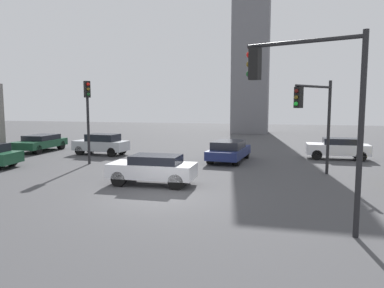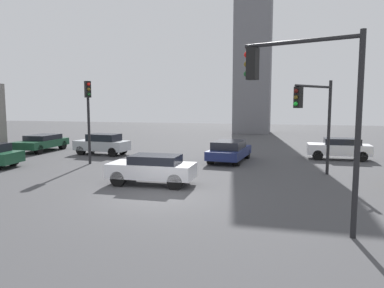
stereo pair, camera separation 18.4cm
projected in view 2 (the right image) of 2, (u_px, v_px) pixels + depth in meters
ground_plane at (158, 197)px, 14.64m from camera, size 107.11×107.11×0.00m
traffic_light_0 at (314, 110)px, 18.04m from camera, size 1.97×2.66×4.95m
traffic_light_1 at (88, 107)px, 22.33m from camera, size 0.48×0.45×5.12m
traffic_light_2 at (304, 91)px, 10.61m from camera, size 3.35×1.36×5.73m
car_0 at (229, 150)px, 23.57m from camera, size 2.41×4.78×1.36m
car_3 at (152, 169)px, 16.82m from camera, size 4.00×1.73×1.39m
car_4 at (42, 142)px, 28.67m from camera, size 2.15×4.55×1.29m
car_5 at (102, 144)px, 26.68m from camera, size 4.09×1.97×1.54m
car_7 at (339, 148)px, 24.38m from camera, size 4.01×1.62×1.44m
skyline_tower at (253, 36)px, 45.57m from camera, size 4.50×4.50×24.31m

